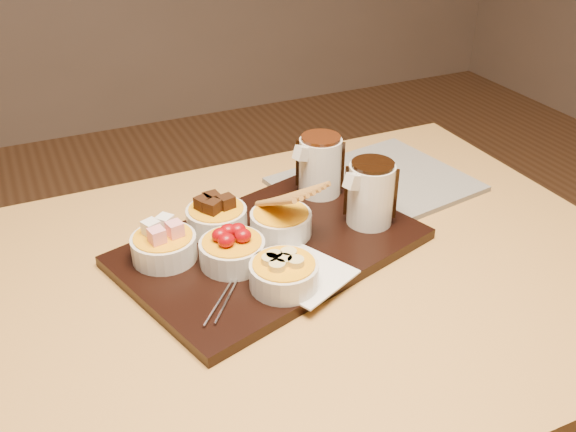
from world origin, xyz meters
name	(u,v)px	position (x,y,z in m)	size (l,w,h in m)	color
dining_table	(266,330)	(0.00, 0.00, 0.65)	(1.20, 0.80, 0.75)	tan
serving_board	(271,247)	(0.04, 0.06, 0.76)	(0.46, 0.30, 0.02)	black
napkin	(304,274)	(0.05, -0.04, 0.77)	(0.12, 0.12, 0.00)	white
bowl_marshmallows	(164,248)	(-0.13, 0.09, 0.79)	(0.10, 0.10, 0.04)	silver
bowl_cake	(217,219)	(-0.03, 0.14, 0.79)	(0.10, 0.10, 0.04)	silver
bowl_strawberries	(232,253)	(-0.04, 0.04, 0.79)	(0.10, 0.10, 0.04)	silver
bowl_biscotti	(281,224)	(0.06, 0.08, 0.79)	(0.10, 0.10, 0.04)	silver
bowl_bananas	(284,275)	(0.01, -0.05, 0.79)	(0.10, 0.10, 0.04)	silver
pitcher_dark_chocolate	(371,195)	(0.21, 0.05, 0.82)	(0.08, 0.08, 0.10)	silver
pitcher_milk_chocolate	(320,166)	(0.19, 0.18, 0.82)	(0.08, 0.08, 0.10)	silver
fondue_skewers	(238,271)	(-0.04, 0.01, 0.77)	(0.26, 0.03, 0.01)	silver
newspaper	(375,185)	(0.31, 0.19, 0.76)	(0.34, 0.27, 0.01)	beige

